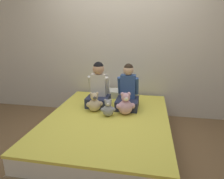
{
  "coord_description": "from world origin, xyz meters",
  "views": [
    {
      "loc": [
        0.5,
        -2.35,
        1.48
      ],
      "look_at": [
        0.0,
        0.32,
        0.67
      ],
      "focal_mm": 32.0,
      "sensor_mm": 36.0,
      "label": 1
    }
  ],
  "objects_px": {
    "child_on_left": "(98,88)",
    "pillow_at_headboard": "(118,93)",
    "bed": "(108,130)",
    "teddy_bear_between_children": "(108,109)",
    "teddy_bear_held_by_right_child": "(125,105)",
    "child_on_right": "(128,92)",
    "teddy_bear_held_by_left_child": "(94,103)"
  },
  "relations": [
    {
      "from": "child_on_right",
      "to": "teddy_bear_held_by_right_child",
      "type": "xyz_separation_m",
      "value": [
        0.0,
        -0.26,
        -0.1
      ]
    },
    {
      "from": "child_on_right",
      "to": "pillow_at_headboard",
      "type": "height_order",
      "value": "child_on_right"
    },
    {
      "from": "child_on_right",
      "to": "teddy_bear_held_by_left_child",
      "type": "xyz_separation_m",
      "value": [
        -0.44,
        -0.24,
        -0.12
      ]
    },
    {
      "from": "bed",
      "to": "teddy_bear_held_by_right_child",
      "type": "height_order",
      "value": "teddy_bear_held_by_right_child"
    },
    {
      "from": "teddy_bear_held_by_right_child",
      "to": "child_on_right",
      "type": "bearing_deg",
      "value": 72.36
    },
    {
      "from": "child_on_left",
      "to": "teddy_bear_held_by_right_child",
      "type": "distance_m",
      "value": 0.53
    },
    {
      "from": "pillow_at_headboard",
      "to": "teddy_bear_held_by_right_child",
      "type": "bearing_deg",
      "value": -73.05
    },
    {
      "from": "bed",
      "to": "teddy_bear_held_by_left_child",
      "type": "distance_m",
      "value": 0.41
    },
    {
      "from": "bed",
      "to": "child_on_left",
      "type": "distance_m",
      "value": 0.64
    },
    {
      "from": "child_on_left",
      "to": "teddy_bear_held_by_left_child",
      "type": "xyz_separation_m",
      "value": [
        0.0,
        -0.24,
        -0.15
      ]
    },
    {
      "from": "bed",
      "to": "child_on_left",
      "type": "relative_size",
      "value": 3.1
    },
    {
      "from": "bed",
      "to": "teddy_bear_held_by_left_child",
      "type": "xyz_separation_m",
      "value": [
        -0.22,
        0.16,
        0.31
      ]
    },
    {
      "from": "child_on_left",
      "to": "teddy_bear_between_children",
      "type": "xyz_separation_m",
      "value": [
        0.22,
        -0.36,
        -0.16
      ]
    },
    {
      "from": "teddy_bear_held_by_left_child",
      "to": "pillow_at_headboard",
      "type": "xyz_separation_m",
      "value": [
        0.22,
        0.69,
        -0.06
      ]
    },
    {
      "from": "teddy_bear_held_by_left_child",
      "to": "child_on_right",
      "type": "bearing_deg",
      "value": 5.67
    },
    {
      "from": "teddy_bear_between_children",
      "to": "child_on_right",
      "type": "bearing_deg",
      "value": 44.38
    },
    {
      "from": "child_on_right",
      "to": "pillow_at_headboard",
      "type": "bearing_deg",
      "value": 116.03
    },
    {
      "from": "teddy_bear_held_by_left_child",
      "to": "teddy_bear_between_children",
      "type": "relative_size",
      "value": 1.18
    },
    {
      "from": "bed",
      "to": "pillow_at_headboard",
      "type": "xyz_separation_m",
      "value": [
        0.0,
        0.85,
        0.25
      ]
    },
    {
      "from": "child_on_right",
      "to": "teddy_bear_held_by_right_child",
      "type": "height_order",
      "value": "child_on_right"
    },
    {
      "from": "child_on_left",
      "to": "pillow_at_headboard",
      "type": "relative_size",
      "value": 1.16
    },
    {
      "from": "child_on_left",
      "to": "bed",
      "type": "bearing_deg",
      "value": -60.65
    },
    {
      "from": "bed",
      "to": "teddy_bear_between_children",
      "type": "xyz_separation_m",
      "value": [
        -0.0,
        0.04,
        0.29
      ]
    },
    {
      "from": "bed",
      "to": "teddy_bear_between_children",
      "type": "height_order",
      "value": "teddy_bear_between_children"
    },
    {
      "from": "teddy_bear_held_by_left_child",
      "to": "pillow_at_headboard",
      "type": "distance_m",
      "value": 0.73
    },
    {
      "from": "teddy_bear_held_by_left_child",
      "to": "teddy_bear_between_children",
      "type": "height_order",
      "value": "teddy_bear_held_by_left_child"
    },
    {
      "from": "bed",
      "to": "teddy_bear_held_by_right_child",
      "type": "bearing_deg",
      "value": 32.2
    },
    {
      "from": "teddy_bear_held_by_right_child",
      "to": "pillow_at_headboard",
      "type": "relative_size",
      "value": 0.55
    },
    {
      "from": "teddy_bear_between_children",
      "to": "teddy_bear_held_by_left_child",
      "type": "bearing_deg",
      "value": 135.9
    },
    {
      "from": "child_on_left",
      "to": "child_on_right",
      "type": "height_order",
      "value": "child_on_left"
    },
    {
      "from": "child_on_left",
      "to": "teddy_bear_between_children",
      "type": "distance_m",
      "value": 0.45
    },
    {
      "from": "child_on_left",
      "to": "child_on_right",
      "type": "relative_size",
      "value": 1.02
    }
  ]
}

